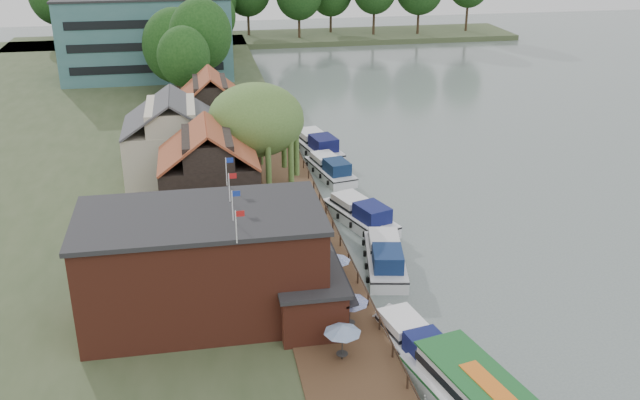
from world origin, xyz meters
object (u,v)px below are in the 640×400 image
cottage_a (209,173)px  cruiser_4 (317,143)px  pub (234,262)px  cottage_b (173,139)px  cottage_c (211,111)px  umbrella_3 (336,269)px  cruiser_3 (330,166)px  cruiser_1 (385,254)px  umbrella_0 (342,342)px  cruiser_0 (414,340)px  cruiser_2 (360,211)px  willow (257,141)px  umbrella_4 (320,241)px  umbrella_1 (350,311)px  umbrella_2 (324,293)px  hotel_block (147,36)px

cottage_a → cruiser_4: 22.33m
pub → cottage_b: cottage_b is taller
cottage_c → umbrella_3: size_ratio=3.58×
cruiser_3 → cruiser_4: cruiser_4 is taller
cruiser_3 → cruiser_1: bearing=-100.5°
umbrella_0 → cruiser_0: bearing=11.9°
cruiser_2 → umbrella_0: bearing=-125.7°
cruiser_0 → cruiser_3: 31.63m
pub → cruiser_4: bearing=71.2°
willow → umbrella_4: size_ratio=4.39×
willow → cottage_b: bearing=146.3°
willow → umbrella_1: 23.98m
cottage_a → cottage_c: (1.00, 19.00, 0.00)m
umbrella_2 → umbrella_1: bearing=-65.0°
pub → hotel_block: bearing=96.4°
umbrella_4 → cruiser_2: umbrella_4 is taller
umbrella_0 → umbrella_3: same height
willow → cruiser_1: size_ratio=1.06×
cruiser_4 → cottage_a: bearing=-135.9°
pub → cruiser_4: pub is taller
willow → umbrella_4: 14.22m
cruiser_0 → pub: bearing=140.1°
hotel_block → umbrella_0: (13.72, -77.63, -4.86)m
cottage_b → umbrella_3: size_ratio=4.04×
cruiser_0 → cruiser_2: bearing=74.7°
cottage_c → umbrella_1: bearing=-79.6°
umbrella_3 → pub: bearing=-162.8°
willow → umbrella_2: 21.37m
cruiser_3 → willow: bearing=-154.5°
cruiser_3 → cruiser_2: bearing=-99.9°
hotel_block → umbrella_1: size_ratio=10.64×
umbrella_0 → willow: bearing=94.8°
umbrella_0 → umbrella_1: size_ratio=1.00×
cruiser_1 → cottage_a: bearing=155.3°
umbrella_4 → cruiser_2: bearing=56.3°
umbrella_3 → cruiser_1: umbrella_3 is taller
willow → cruiser_1: (8.29, -14.10, -5.02)m
umbrella_3 → cruiser_1: 6.03m
cruiser_1 → willow: bearing=131.2°
umbrella_4 → cruiser_3: (4.62, 19.23, -1.16)m
pub → cruiser_3: bearing=66.2°
cruiser_4 → umbrella_0: bearing=-109.8°
hotel_block → cruiser_2: size_ratio=2.58×
cruiser_1 → cruiser_4: (-0.47, 27.30, 0.11)m
cruiser_3 → hotel_block: bearing=101.9°
umbrella_1 → cottage_c: bearing=100.4°
cottage_a → cruiser_3: (12.44, 10.97, -4.13)m
cottage_c → willow: size_ratio=0.82×
pub → cruiser_2: size_ratio=2.03×
willow → cruiser_0: bearing=-74.8°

